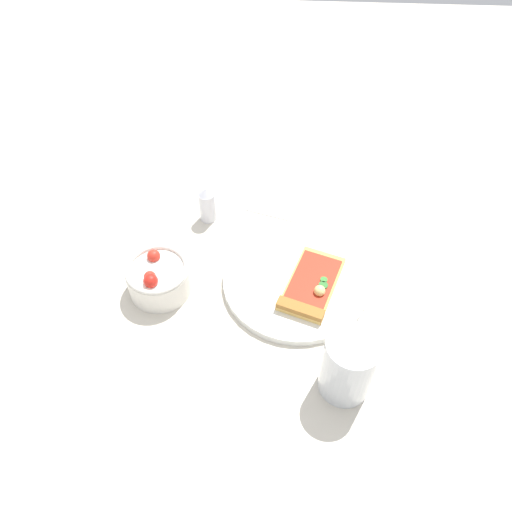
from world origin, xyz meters
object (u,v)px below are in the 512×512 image
(plate, at_px, (296,282))
(salad_bowl, at_px, (158,278))
(paper_napkin, at_px, (284,192))
(pepper_shaker, at_px, (207,204))
(pizza_slice_main, at_px, (310,288))
(soda_glass, at_px, (348,367))

(plate, xyz_separation_m, salad_bowl, (-0.02, 0.24, 0.02))
(paper_napkin, xyz_separation_m, pepper_shaker, (-0.09, 0.15, 0.04))
(pizza_slice_main, height_order, salad_bowl, salad_bowl)
(pizza_slice_main, bearing_deg, pepper_shaker, 48.14)
(soda_glass, xyz_separation_m, paper_napkin, (0.43, 0.10, -0.05))
(paper_napkin, distance_m, pepper_shaker, 0.18)
(pizza_slice_main, height_order, soda_glass, soda_glass)
(soda_glass, relative_size, pepper_shaker, 1.53)
(pizza_slice_main, bearing_deg, salad_bowl, 90.48)
(pizza_slice_main, xyz_separation_m, paper_napkin, (0.27, 0.05, -0.02))
(salad_bowl, bearing_deg, paper_napkin, -38.54)
(pizza_slice_main, distance_m, pepper_shaker, 0.27)
(plate, distance_m, paper_napkin, 0.24)
(plate, relative_size, pizza_slice_main, 1.55)
(pizza_slice_main, bearing_deg, paper_napkin, 10.89)
(pizza_slice_main, bearing_deg, plate, 48.35)
(salad_bowl, bearing_deg, pizza_slice_main, -89.52)
(plate, xyz_separation_m, paper_napkin, (0.24, 0.03, -0.01))
(plate, bearing_deg, pepper_shaker, 48.11)
(plate, distance_m, soda_glass, 0.21)
(plate, distance_m, pizza_slice_main, 0.04)
(plate, bearing_deg, soda_glass, -158.44)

